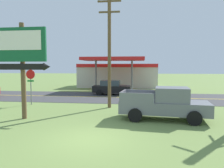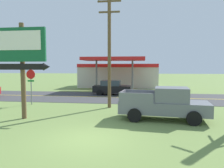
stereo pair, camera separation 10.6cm
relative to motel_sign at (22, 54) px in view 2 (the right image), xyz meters
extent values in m
plane|color=olive|center=(4.74, -3.07, -3.94)|extent=(180.00, 180.00, 0.00)
cube|color=#3D3D3F|center=(4.74, 9.93, -3.93)|extent=(140.00, 8.00, 0.02)
cube|color=gold|center=(4.74, 9.93, -3.92)|extent=(126.00, 0.20, 0.01)
cylinder|color=brown|center=(-0.07, 0.14, -1.04)|extent=(0.28, 0.28, 5.79)
cube|color=#145633|center=(-0.07, -0.04, 0.55)|extent=(3.16, 0.16, 2.01)
cube|color=white|center=(-0.07, -0.13, 0.79)|extent=(2.66, 0.03, 1.12)
cube|color=black|center=(-0.07, -0.04, -0.76)|extent=(2.85, 0.12, 0.36)
cone|color=black|center=(1.55, -0.04, -0.76)|extent=(0.40, 0.44, 0.44)
cylinder|color=slate|center=(-2.10, 4.80, -2.84)|extent=(0.08, 0.08, 2.20)
cylinder|color=red|center=(-2.10, 4.77, -1.39)|extent=(0.76, 0.03, 0.76)
cylinder|color=white|center=(-2.10, 4.79, -1.39)|extent=(0.80, 0.01, 0.80)
cube|color=#19722D|center=(-2.10, 4.77, -1.94)|extent=(0.56, 0.03, 0.14)
cylinder|color=brown|center=(4.61, 4.38, 0.36)|extent=(0.26, 0.26, 8.61)
cube|color=brown|center=(4.61, 4.38, 4.17)|extent=(1.80, 0.12, 0.12)
cube|color=brown|center=(4.61, 4.38, 3.37)|extent=(1.62, 0.12, 0.12)
cylinder|color=gray|center=(3.80, 4.38, 4.29)|extent=(0.10, 0.10, 0.14)
cube|color=beige|center=(3.49, 22.20, -2.14)|extent=(12.00, 6.00, 3.60)
cube|color=red|center=(3.49, 19.15, -0.59)|extent=(12.00, 0.12, 0.50)
cube|color=red|center=(3.49, 16.20, 0.26)|extent=(8.00, 5.00, 0.40)
cylinder|color=slate|center=(1.09, 16.20, -1.84)|extent=(0.24, 0.24, 4.20)
cylinder|color=slate|center=(5.89, 16.20, -1.84)|extent=(0.24, 0.24, 4.20)
cube|color=slate|center=(8.40, 1.00, -3.18)|extent=(5.37, 2.47, 0.72)
cube|color=slate|center=(8.85, 0.95, -2.40)|extent=(2.07, 1.98, 0.84)
cube|color=#28333D|center=(9.74, 0.86, -2.40)|extent=(0.27, 1.66, 0.71)
cube|color=slate|center=(6.98, 2.07, -2.54)|extent=(1.95, 0.31, 0.56)
cube|color=slate|center=(6.79, 0.24, -2.54)|extent=(1.95, 0.31, 0.56)
cube|color=slate|center=(5.92, 1.25, -2.54)|extent=(0.31, 1.88, 0.56)
cylinder|color=black|center=(10.10, 1.81, -3.54)|extent=(0.82, 0.36, 0.80)
cylinder|color=black|center=(9.91, -0.14, -3.54)|extent=(0.82, 0.36, 0.80)
cylinder|color=black|center=(6.90, 2.13, -3.54)|extent=(0.82, 0.36, 0.80)
cylinder|color=black|center=(6.70, 0.18, -3.54)|extent=(0.82, 0.36, 0.80)
cube|color=black|center=(3.79, 11.93, -3.26)|extent=(4.20, 1.76, 0.72)
cube|color=#2D3842|center=(3.64, 11.93, -2.60)|extent=(2.10, 1.56, 0.60)
cylinder|color=black|center=(5.09, 12.81, -3.62)|extent=(0.64, 0.24, 0.64)
cylinder|color=black|center=(5.09, 11.05, -3.62)|extent=(0.64, 0.24, 0.64)
cylinder|color=black|center=(2.49, 12.81, -3.62)|extent=(0.64, 0.24, 0.64)
cylinder|color=black|center=(2.49, 11.05, -3.62)|extent=(0.64, 0.24, 0.64)
camera|label=1|loc=(6.97, -12.08, -0.75)|focal=34.51mm
camera|label=2|loc=(7.07, -12.07, -0.75)|focal=34.51mm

